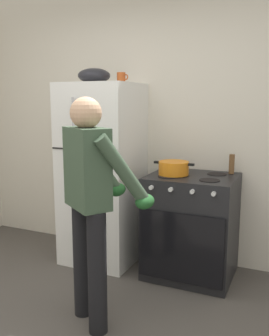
{
  "coord_description": "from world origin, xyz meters",
  "views": [
    {
      "loc": [
        1.25,
        -1.56,
        1.57
      ],
      "look_at": [
        -0.04,
        1.32,
        1.0
      ],
      "focal_mm": 39.75,
      "sensor_mm": 36.0,
      "label": 1
    }
  ],
  "objects": [
    {
      "name": "red_pot",
      "position": [
        0.25,
        1.52,
        0.99
      ],
      "size": [
        0.37,
        0.27,
        0.12
      ],
      "color": "orange",
      "rests_on": "stove_range"
    },
    {
      "name": "kitchen_wall_back",
      "position": [
        0.0,
        1.95,
        1.35
      ],
      "size": [
        6.0,
        0.1,
        2.7
      ],
      "primitive_type": "cube",
      "color": "silver",
      "rests_on": "ground"
    },
    {
      "name": "pepper_mill",
      "position": [
        0.71,
        1.77,
        1.02
      ],
      "size": [
        0.05,
        0.05,
        0.18
      ],
      "primitive_type": "cylinder",
      "color": "brown",
      "rests_on": "stove_range"
    },
    {
      "name": "refrigerator",
      "position": [
        -0.49,
        1.57,
        0.87
      ],
      "size": [
        0.68,
        0.72,
        1.74
      ],
      "color": "white",
      "rests_on": "ground"
    },
    {
      "name": "coffee_mug",
      "position": [
        -0.3,
        1.62,
        1.78
      ],
      "size": [
        0.11,
        0.08,
        0.1
      ],
      "color": "#B24C1E",
      "rests_on": "refrigerator"
    },
    {
      "name": "mixing_bowl",
      "position": [
        -0.57,
        1.57,
        1.81
      ],
      "size": [
        0.31,
        0.31,
        0.14
      ],
      "primitive_type": "ellipsoid",
      "color": "black",
      "rests_on": "refrigerator"
    },
    {
      "name": "stove_range",
      "position": [
        0.41,
        1.56,
        0.46
      ],
      "size": [
        0.76,
        0.67,
        0.93
      ],
      "color": "black",
      "rests_on": "ground"
    },
    {
      "name": "person_cook",
      "position": [
        -0.02,
        0.56,
        0.95
      ],
      "size": [
        0.64,
        0.66,
        1.6
      ],
      "color": "black",
      "rests_on": "ground"
    }
  ]
}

